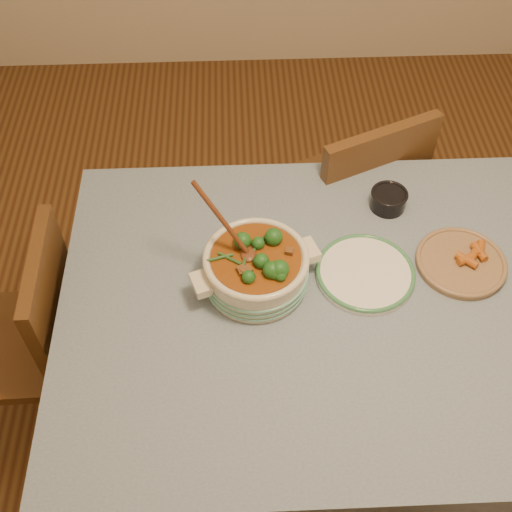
{
  "coord_description": "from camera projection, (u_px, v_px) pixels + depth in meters",
  "views": [
    {
      "loc": [
        -0.36,
        -0.98,
        2.15
      ],
      "look_at": [
        -0.31,
        0.08,
        0.85
      ],
      "focal_mm": 45.0,
      "sensor_mm": 36.0,
      "label": 1
    }
  ],
  "objects": [
    {
      "name": "dining_table",
      "position": [
        369.0,
        319.0,
        1.78
      ],
      "size": [
        1.68,
        1.08,
        0.76
      ],
      "color": "brown",
      "rests_on": "floor"
    },
    {
      "name": "stew_casserole",
      "position": [
        256.0,
        266.0,
        1.69
      ],
      "size": [
        0.35,
        0.35,
        0.33
      ],
      "rotation": [
        0.0,
        0.0,
        0.34
      ],
      "color": "beige",
      "rests_on": "dining_table"
    },
    {
      "name": "condiment_bowl",
      "position": [
        389.0,
        199.0,
        1.9
      ],
      "size": [
        0.12,
        0.12,
        0.06
      ],
      "rotation": [
        0.0,
        0.0,
        -0.13
      ],
      "color": "black",
      "rests_on": "dining_table"
    },
    {
      "name": "floor",
      "position": [
        344.0,
        422.0,
        2.3
      ],
      "size": [
        4.5,
        4.5,
        0.0
      ],
      "primitive_type": "plane",
      "color": "#4A2815",
      "rests_on": "ground"
    },
    {
      "name": "chair_left",
      "position": [
        32.0,
        334.0,
        1.97
      ],
      "size": [
        0.4,
        0.4,
        0.84
      ],
      "rotation": [
        0.0,
        0.0,
        -1.55
      ],
      "color": "brown",
      "rests_on": "floor"
    },
    {
      "name": "white_plate",
      "position": [
        365.0,
        273.0,
        1.75
      ],
      "size": [
        0.3,
        0.3,
        0.02
      ],
      "rotation": [
        0.0,
        0.0,
        0.14
      ],
      "color": "white",
      "rests_on": "dining_table"
    },
    {
      "name": "fried_plate",
      "position": [
        461.0,
        261.0,
        1.77
      ],
      "size": [
        0.32,
        0.32,
        0.04
      ],
      "rotation": [
        0.0,
        0.0,
        -0.42
      ],
      "color": "#9F7B58",
      "rests_on": "dining_table"
    },
    {
      "name": "chair_far",
      "position": [
        352.0,
        197.0,
        2.31
      ],
      "size": [
        0.54,
        0.54,
        0.88
      ],
      "rotation": [
        0.0,
        0.0,
        3.55
      ],
      "color": "brown",
      "rests_on": "floor"
    }
  ]
}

